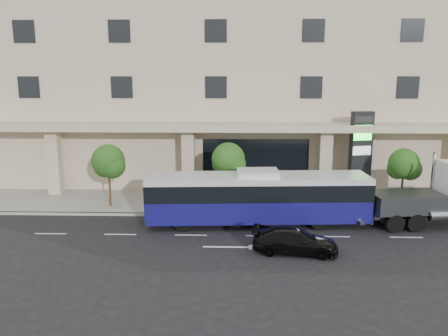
{
  "coord_description": "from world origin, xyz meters",
  "views": [
    {
      "loc": [
        -1.47,
        -24.7,
        8.68
      ],
      "look_at": [
        -2.24,
        2.0,
        3.15
      ],
      "focal_mm": 35.0,
      "sensor_mm": 36.0,
      "label": 1
    }
  ],
  "objects_px": {
    "city_bus": "(257,197)",
    "tow_truck": "(445,196)",
    "black_sedan": "(295,241)",
    "signage_pylon": "(360,155)"
  },
  "relations": [
    {
      "from": "tow_truck",
      "to": "signage_pylon",
      "type": "bearing_deg",
      "value": 117.39
    },
    {
      "from": "signage_pylon",
      "to": "city_bus",
      "type": "bearing_deg",
      "value": -158.83
    },
    {
      "from": "city_bus",
      "to": "black_sedan",
      "type": "xyz_separation_m",
      "value": [
        1.71,
        -4.37,
        -1.08
      ]
    },
    {
      "from": "city_bus",
      "to": "signage_pylon",
      "type": "relative_size",
      "value": 2.13
    },
    {
      "from": "signage_pylon",
      "to": "tow_truck",
      "type": "bearing_deg",
      "value": -69.65
    },
    {
      "from": "city_bus",
      "to": "black_sedan",
      "type": "relative_size",
      "value": 3.11
    },
    {
      "from": "city_bus",
      "to": "tow_truck",
      "type": "relative_size",
      "value": 1.41
    },
    {
      "from": "city_bus",
      "to": "black_sedan",
      "type": "height_order",
      "value": "city_bus"
    },
    {
      "from": "tow_truck",
      "to": "signage_pylon",
      "type": "xyz_separation_m",
      "value": [
        -3.65,
        5.23,
        1.56
      ]
    },
    {
      "from": "black_sedan",
      "to": "signage_pylon",
      "type": "bearing_deg",
      "value": -22.75
    }
  ]
}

